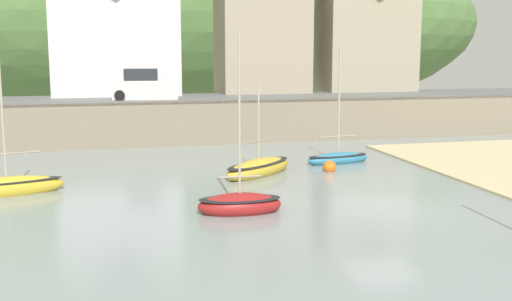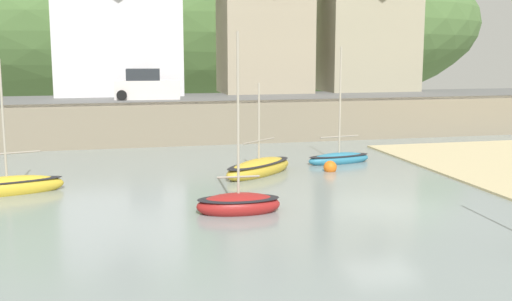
{
  "view_description": "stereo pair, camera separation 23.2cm",
  "coord_description": "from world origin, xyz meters",
  "px_view_note": "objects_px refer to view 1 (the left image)",
  "views": [
    {
      "loc": [
        -9.64,
        -20.03,
        5.57
      ],
      "look_at": [
        -3.45,
        5.1,
        1.37
      ],
      "focal_mm": 43.95,
      "sensor_mm": 36.0,
      "label": 1
    },
    {
      "loc": [
        -9.41,
        -20.08,
        5.57
      ],
      "look_at": [
        -3.45,
        5.1,
        1.37
      ],
      "focal_mm": 43.95,
      "sensor_mm": 36.0,
      "label": 2
    }
  ],
  "objects_px": {
    "fishing_boat_green": "(240,204)",
    "motorboat_with_cabin": "(259,168)",
    "parked_car_near_slipway": "(144,87)",
    "mooring_buoy": "(330,167)",
    "sailboat_blue_trim": "(338,158)",
    "waterfront_building_left": "(115,25)",
    "sailboat_tall_mast": "(7,187)",
    "waterfront_building_right": "(366,23)",
    "waterfront_building_centre": "(262,21)"
  },
  "relations": [
    {
      "from": "waterfront_building_right",
      "to": "motorboat_with_cabin",
      "type": "height_order",
      "value": "waterfront_building_right"
    },
    {
      "from": "sailboat_blue_trim",
      "to": "waterfront_building_right",
      "type": "bearing_deg",
      "value": 52.83
    },
    {
      "from": "waterfront_building_left",
      "to": "sailboat_tall_mast",
      "type": "height_order",
      "value": "waterfront_building_left"
    },
    {
      "from": "waterfront_building_left",
      "to": "waterfront_building_centre",
      "type": "bearing_deg",
      "value": 0.0
    },
    {
      "from": "sailboat_tall_mast",
      "to": "waterfront_building_centre",
      "type": "bearing_deg",
      "value": 37.95
    },
    {
      "from": "parked_car_near_slipway",
      "to": "mooring_buoy",
      "type": "distance_m",
      "value": 16.11
    },
    {
      "from": "waterfront_building_right",
      "to": "sailboat_blue_trim",
      "type": "bearing_deg",
      "value": -117.27
    },
    {
      "from": "sailboat_tall_mast",
      "to": "motorboat_with_cabin",
      "type": "height_order",
      "value": "sailboat_tall_mast"
    },
    {
      "from": "fishing_boat_green",
      "to": "motorboat_with_cabin",
      "type": "height_order",
      "value": "fishing_boat_green"
    },
    {
      "from": "motorboat_with_cabin",
      "to": "parked_car_near_slipway",
      "type": "relative_size",
      "value": 1.02
    },
    {
      "from": "motorboat_with_cabin",
      "to": "mooring_buoy",
      "type": "distance_m",
      "value": 3.38
    },
    {
      "from": "waterfront_building_left",
      "to": "sailboat_tall_mast",
      "type": "distance_m",
      "value": 21.68
    },
    {
      "from": "waterfront_building_left",
      "to": "waterfront_building_centre",
      "type": "relative_size",
      "value": 0.94
    },
    {
      "from": "waterfront_building_left",
      "to": "waterfront_building_centre",
      "type": "xyz_separation_m",
      "value": [
        10.53,
        0.0,
        0.33
      ]
    },
    {
      "from": "fishing_boat_green",
      "to": "mooring_buoy",
      "type": "relative_size",
      "value": 10.3
    },
    {
      "from": "fishing_boat_green",
      "to": "motorboat_with_cabin",
      "type": "relative_size",
      "value": 1.47
    },
    {
      "from": "waterfront_building_left",
      "to": "parked_car_near_slipway",
      "type": "height_order",
      "value": "waterfront_building_left"
    },
    {
      "from": "sailboat_blue_trim",
      "to": "parked_car_near_slipway",
      "type": "height_order",
      "value": "sailboat_blue_trim"
    },
    {
      "from": "waterfront_building_right",
      "to": "motorboat_with_cabin",
      "type": "bearing_deg",
      "value": -125.32
    },
    {
      "from": "motorboat_with_cabin",
      "to": "parked_car_near_slipway",
      "type": "height_order",
      "value": "parked_car_near_slipway"
    },
    {
      "from": "sailboat_tall_mast",
      "to": "mooring_buoy",
      "type": "xyz_separation_m",
      "value": [
        13.79,
        1.5,
        -0.12
      ]
    },
    {
      "from": "waterfront_building_centre",
      "to": "fishing_boat_green",
      "type": "relative_size",
      "value": 1.6
    },
    {
      "from": "motorboat_with_cabin",
      "to": "sailboat_blue_trim",
      "type": "bearing_deg",
      "value": -17.85
    },
    {
      "from": "sailboat_tall_mast",
      "to": "fishing_boat_green",
      "type": "relative_size",
      "value": 0.85
    },
    {
      "from": "waterfront_building_left",
      "to": "waterfront_building_right",
      "type": "distance_m",
      "value": 18.73
    },
    {
      "from": "waterfront_building_left",
      "to": "sailboat_tall_mast",
      "type": "xyz_separation_m",
      "value": [
        -4.75,
        -19.98,
        -6.94
      ]
    },
    {
      "from": "fishing_boat_green",
      "to": "mooring_buoy",
      "type": "xyz_separation_m",
      "value": [
        5.61,
        6.22,
        -0.12
      ]
    },
    {
      "from": "mooring_buoy",
      "to": "waterfront_building_right",
      "type": "bearing_deg",
      "value": 62.32
    },
    {
      "from": "sailboat_blue_trim",
      "to": "parked_car_near_slipway",
      "type": "xyz_separation_m",
      "value": [
        -8.58,
        12.07,
        2.94
      ]
    },
    {
      "from": "waterfront_building_left",
      "to": "sailboat_tall_mast",
      "type": "relative_size",
      "value": 1.76
    },
    {
      "from": "waterfront_building_left",
      "to": "parked_car_near_slipway",
      "type": "distance_m",
      "value": 6.26
    },
    {
      "from": "waterfront_building_left",
      "to": "sailboat_tall_mast",
      "type": "bearing_deg",
      "value": -103.37
    },
    {
      "from": "fishing_boat_green",
      "to": "parked_car_near_slipway",
      "type": "distance_m",
      "value": 20.48
    },
    {
      "from": "parked_car_near_slipway",
      "to": "sailboat_blue_trim",
      "type": "bearing_deg",
      "value": -49.94
    },
    {
      "from": "waterfront_building_left",
      "to": "parked_car_near_slipway",
      "type": "relative_size",
      "value": 2.26
    },
    {
      "from": "mooring_buoy",
      "to": "waterfront_building_left",
      "type": "bearing_deg",
      "value": 116.07
    },
    {
      "from": "sailboat_blue_trim",
      "to": "parked_car_near_slipway",
      "type": "relative_size",
      "value": 1.38
    },
    {
      "from": "sailboat_tall_mast",
      "to": "mooring_buoy",
      "type": "bearing_deg",
      "value": -8.42
    },
    {
      "from": "sailboat_blue_trim",
      "to": "motorboat_with_cabin",
      "type": "xyz_separation_m",
      "value": [
        -4.53,
        -1.87,
        0.03
      ]
    },
    {
      "from": "waterfront_building_right",
      "to": "mooring_buoy",
      "type": "bearing_deg",
      "value": -117.68
    },
    {
      "from": "waterfront_building_centre",
      "to": "motorboat_with_cabin",
      "type": "height_order",
      "value": "waterfront_building_centre"
    },
    {
      "from": "waterfront_building_right",
      "to": "parked_car_near_slipway",
      "type": "distance_m",
      "value": 18.22
    },
    {
      "from": "sailboat_tall_mast",
      "to": "parked_car_near_slipway",
      "type": "height_order",
      "value": "sailboat_tall_mast"
    },
    {
      "from": "fishing_boat_green",
      "to": "parked_car_near_slipway",
      "type": "bearing_deg",
      "value": 98.09
    },
    {
      "from": "waterfront_building_left",
      "to": "sailboat_blue_trim",
      "type": "bearing_deg",
      "value": -58.41
    },
    {
      "from": "waterfront_building_centre",
      "to": "waterfront_building_right",
      "type": "bearing_deg",
      "value": 0.0
    },
    {
      "from": "waterfront_building_right",
      "to": "fishing_boat_green",
      "type": "bearing_deg",
      "value": -121.79
    },
    {
      "from": "fishing_boat_green",
      "to": "sailboat_blue_trim",
      "type": "bearing_deg",
      "value": 53.17
    },
    {
      "from": "mooring_buoy",
      "to": "sailboat_blue_trim",
      "type": "bearing_deg",
      "value": 58.84
    },
    {
      "from": "sailboat_blue_trim",
      "to": "waterfront_building_left",
      "type": "bearing_deg",
      "value": 111.68
    }
  ]
}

